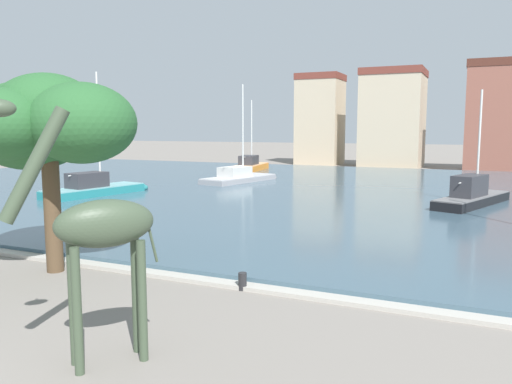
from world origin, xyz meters
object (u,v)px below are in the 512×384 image
Objects in this scene: sailboat_orange at (252,167)px; sailboat_teal at (100,189)px; giraffe_statue at (97,229)px; mooring_bollard at (242,281)px; shade_tree at (45,123)px; sailboat_black at (476,197)px; sailboat_grey at (243,178)px.

sailboat_orange is 1.03× the size of sailboat_teal.
giraffe_statue reaches higher than mooring_bollard.
mooring_bollard is at bearing 6.98° from shade_tree.
shade_tree is at bearing -122.08° from sailboat_black.
sailboat_teal is (-16.15, 18.40, -2.07)m from giraffe_statue.
sailboat_black is at bearing 57.92° from shade_tree.
mooring_bollard is (15.68, -34.78, -0.36)m from sailboat_orange.
sailboat_grey is 18.52m from sailboat_black.
sailboat_teal is at bearing 141.59° from mooring_bollard.
sailboat_grey is 1.02× the size of sailboat_orange.
sailboat_black reaches higher than giraffe_statue.
giraffe_statue is at bearing -37.01° from shade_tree.
shade_tree reaches higher than mooring_bollard.
shade_tree reaches higher than giraffe_statue.
giraffe_statue is 0.61× the size of sailboat_grey.
sailboat_teal is at bearing 131.28° from giraffe_statue.
shade_tree is at bearing -77.93° from sailboat_grey.
sailboat_orange reaches higher than shade_tree.
sailboat_teal is at bearing -113.58° from sailboat_grey.
sailboat_orange is 1.34× the size of shade_tree.
giraffe_statue is 0.63× the size of sailboat_black.
sailboat_grey is 26.20m from shade_tree.
sailboat_grey is 16.97× the size of mooring_bollard.
mooring_bollard is at bearing -38.41° from sailboat_teal.
sailboat_grey is at bearing 66.42° from sailboat_teal.
mooring_bollard is (0.53, 5.17, -2.40)m from giraffe_statue.
giraffe_statue is 5.72m from mooring_bollard.
sailboat_grey is 27.19m from mooring_bollard.
sailboat_teal is 16.22× the size of mooring_bollard.
giraffe_statue is 10.38× the size of mooring_bollard.
giraffe_statue is at bearing -69.27° from sailboat_grey.
giraffe_statue is 7.57m from shade_tree.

